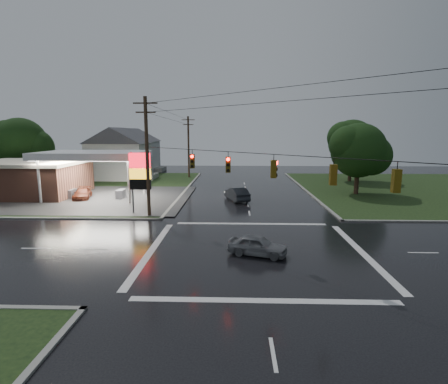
{
  "coord_description": "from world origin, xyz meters",
  "views": [
    {
      "loc": [
        -1.39,
        -22.38,
        7.83
      ],
      "look_at": [
        -2.31,
        5.74,
        3.0
      ],
      "focal_mm": 28.0,
      "sensor_mm": 36.0,
      "label": 1
    }
  ],
  "objects_px": {
    "utility_pole_n": "(189,146)",
    "pylon_sign": "(140,173)",
    "tree_nw_behind": "(22,143)",
    "tree_ne_near": "(360,151)",
    "tree_ne_far": "(353,143)",
    "utility_pole_nw": "(147,155)",
    "car_pump": "(82,194)",
    "car_north": "(237,194)",
    "house_far": "(134,149)",
    "car_crossing": "(258,245)",
    "house_near": "(119,153)",
    "gas_station": "(39,175)"
  },
  "relations": [
    {
      "from": "tree_ne_near",
      "to": "car_pump",
      "type": "relative_size",
      "value": 2.06
    },
    {
      "from": "utility_pole_nw",
      "to": "tree_ne_near",
      "type": "relative_size",
      "value": 1.22
    },
    {
      "from": "tree_ne_near",
      "to": "car_north",
      "type": "relative_size",
      "value": 1.88
    },
    {
      "from": "house_far",
      "to": "car_pump",
      "type": "height_order",
      "value": "house_far"
    },
    {
      "from": "tree_nw_behind",
      "to": "car_north",
      "type": "height_order",
      "value": "tree_nw_behind"
    },
    {
      "from": "tree_ne_far",
      "to": "car_crossing",
      "type": "relative_size",
      "value": 2.58
    },
    {
      "from": "tree_nw_behind",
      "to": "house_near",
      "type": "bearing_deg",
      "value": 24.98
    },
    {
      "from": "car_north",
      "to": "tree_ne_far",
      "type": "bearing_deg",
      "value": -156.21
    },
    {
      "from": "utility_pole_nw",
      "to": "house_near",
      "type": "relative_size",
      "value": 1.0
    },
    {
      "from": "house_far",
      "to": "tree_nw_behind",
      "type": "relative_size",
      "value": 1.1
    },
    {
      "from": "utility_pole_n",
      "to": "pylon_sign",
      "type": "bearing_deg",
      "value": -92.08
    },
    {
      "from": "house_far",
      "to": "car_crossing",
      "type": "height_order",
      "value": "house_far"
    },
    {
      "from": "tree_ne_near",
      "to": "tree_ne_far",
      "type": "height_order",
      "value": "tree_ne_far"
    },
    {
      "from": "pylon_sign",
      "to": "utility_pole_nw",
      "type": "xyz_separation_m",
      "value": [
        1.0,
        -1.0,
        1.71
      ]
    },
    {
      "from": "utility_pole_n",
      "to": "car_crossing",
      "type": "xyz_separation_m",
      "value": [
        9.56,
        -38.8,
        -4.82
      ]
    },
    {
      "from": "utility_pole_nw",
      "to": "car_crossing",
      "type": "xyz_separation_m",
      "value": [
        9.56,
        -10.3,
        -5.07
      ]
    },
    {
      "from": "house_far",
      "to": "tree_ne_far",
      "type": "relative_size",
      "value": 1.13
    },
    {
      "from": "utility_pole_n",
      "to": "tree_ne_near",
      "type": "height_order",
      "value": "utility_pole_n"
    },
    {
      "from": "utility_pole_nw",
      "to": "car_north",
      "type": "distance_m",
      "value": 12.45
    },
    {
      "from": "gas_station",
      "to": "pylon_sign",
      "type": "relative_size",
      "value": 4.37
    },
    {
      "from": "tree_ne_near",
      "to": "tree_nw_behind",
      "type": "bearing_deg",
      "value": 170.53
    },
    {
      "from": "utility_pole_nw",
      "to": "car_pump",
      "type": "relative_size",
      "value": 2.52
    },
    {
      "from": "car_north",
      "to": "utility_pole_n",
      "type": "bearing_deg",
      "value": -86.51
    },
    {
      "from": "tree_ne_near",
      "to": "tree_ne_far",
      "type": "distance_m",
      "value": 12.39
    },
    {
      "from": "gas_station",
      "to": "tree_nw_behind",
      "type": "bearing_deg",
      "value": 128.42
    },
    {
      "from": "pylon_sign",
      "to": "utility_pole_nw",
      "type": "distance_m",
      "value": 2.22
    },
    {
      "from": "pylon_sign",
      "to": "house_near",
      "type": "height_order",
      "value": "house_near"
    },
    {
      "from": "pylon_sign",
      "to": "car_crossing",
      "type": "xyz_separation_m",
      "value": [
        10.56,
        -11.3,
        -3.36
      ]
    },
    {
      "from": "house_near",
      "to": "car_north",
      "type": "relative_size",
      "value": 2.31
    },
    {
      "from": "tree_nw_behind",
      "to": "car_crossing",
      "type": "bearing_deg",
      "value": -42.25
    },
    {
      "from": "tree_nw_behind",
      "to": "car_crossing",
      "type": "height_order",
      "value": "tree_nw_behind"
    },
    {
      "from": "car_north",
      "to": "house_far",
      "type": "bearing_deg",
      "value": -74.3
    },
    {
      "from": "gas_station",
      "to": "car_north",
      "type": "height_order",
      "value": "gas_station"
    },
    {
      "from": "car_crossing",
      "to": "house_far",
      "type": "bearing_deg",
      "value": 42.5
    },
    {
      "from": "gas_station",
      "to": "car_pump",
      "type": "relative_size",
      "value": 6.01
    },
    {
      "from": "utility_pole_n",
      "to": "tree_nw_behind",
      "type": "xyz_separation_m",
      "value": [
        -24.34,
        -8.01,
        0.71
      ]
    },
    {
      "from": "gas_station",
      "to": "house_near",
      "type": "bearing_deg",
      "value": 73.83
    },
    {
      "from": "tree_ne_far",
      "to": "car_crossing",
      "type": "xyz_separation_m",
      "value": [
        -17.09,
        -34.79,
        -5.53
      ]
    },
    {
      "from": "tree_ne_far",
      "to": "car_north",
      "type": "distance_m",
      "value": 25.35
    },
    {
      "from": "car_north",
      "to": "car_crossing",
      "type": "distance_m",
      "value": 18.2
    },
    {
      "from": "utility_pole_n",
      "to": "car_north",
      "type": "bearing_deg",
      "value": -68.11
    },
    {
      "from": "pylon_sign",
      "to": "car_pump",
      "type": "height_order",
      "value": "pylon_sign"
    },
    {
      "from": "house_near",
      "to": "car_north",
      "type": "distance_m",
      "value": 27.39
    },
    {
      "from": "car_pump",
      "to": "tree_ne_far",
      "type": "bearing_deg",
      "value": 9.42
    },
    {
      "from": "utility_pole_n",
      "to": "car_pump",
      "type": "distance_m",
      "value": 23.09
    },
    {
      "from": "utility_pole_n",
      "to": "tree_nw_behind",
      "type": "bearing_deg",
      "value": -161.79
    },
    {
      "from": "utility_pole_nw",
      "to": "tree_ne_far",
      "type": "distance_m",
      "value": 36.2
    },
    {
      "from": "house_near",
      "to": "pylon_sign",
      "type": "bearing_deg",
      "value": -67.72
    },
    {
      "from": "tree_ne_near",
      "to": "house_near",
      "type": "bearing_deg",
      "value": 158.24
    },
    {
      "from": "pylon_sign",
      "to": "utility_pole_nw",
      "type": "height_order",
      "value": "utility_pole_nw"
    }
  ]
}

